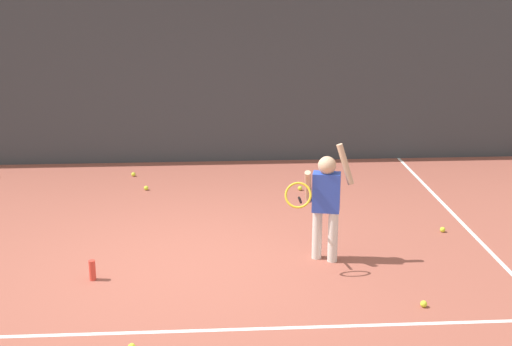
% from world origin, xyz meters
% --- Properties ---
extents(ground_plane, '(20.00, 20.00, 0.00)m').
position_xyz_m(ground_plane, '(0.00, 0.00, 0.00)').
color(ground_plane, '#9E5142').
extents(court_line_baseline, '(9.00, 0.05, 0.00)m').
position_xyz_m(court_line_baseline, '(0.00, -1.52, 0.00)').
color(court_line_baseline, white).
rests_on(court_line_baseline, ground).
extents(court_line_sideline, '(0.05, 9.00, 0.00)m').
position_xyz_m(court_line_sideline, '(3.42, 1.00, 0.00)').
color(court_line_sideline, white).
rests_on(court_line_sideline, ground).
extents(back_fence_windscreen, '(13.63, 0.08, 2.91)m').
position_xyz_m(back_fence_windscreen, '(0.00, 4.19, 1.45)').
color(back_fence_windscreen, '#383D42').
rests_on(back_fence_windscreen, ground).
extents(fence_post_1, '(0.09, 0.09, 3.06)m').
position_xyz_m(fence_post_1, '(-2.22, 4.25, 1.53)').
color(fence_post_1, slate).
rests_on(fence_post_1, ground).
extents(fence_post_2, '(0.09, 0.09, 3.06)m').
position_xyz_m(fence_post_2, '(2.22, 4.25, 1.53)').
color(fence_post_2, slate).
rests_on(fence_post_2, ground).
extents(tennis_player, '(0.81, 0.57, 1.35)m').
position_xyz_m(tennis_player, '(1.45, -0.03, 0.73)').
color(tennis_player, silver).
rests_on(tennis_player, ground).
extents(water_bottle, '(0.07, 0.07, 0.22)m').
position_xyz_m(water_bottle, '(-1.05, -0.39, 0.11)').
color(water_bottle, '#D83F33').
rests_on(water_bottle, ground).
extents(tennis_ball_1, '(0.07, 0.07, 0.07)m').
position_xyz_m(tennis_ball_1, '(1.65, 1.71, 0.03)').
color(tennis_ball_1, '#CCE033').
rests_on(tennis_ball_1, ground).
extents(tennis_ball_3, '(0.07, 0.07, 0.07)m').
position_xyz_m(tennis_ball_3, '(3.07, 0.72, 0.03)').
color(tennis_ball_3, '#CCE033').
rests_on(tennis_ball_3, ground).
extents(tennis_ball_4, '(0.07, 0.07, 0.07)m').
position_xyz_m(tennis_ball_4, '(-1.03, 3.35, 0.03)').
color(tennis_ball_4, '#CCE033').
rests_on(tennis_ball_4, ground).
extents(tennis_ball_5, '(0.07, 0.07, 0.07)m').
position_xyz_m(tennis_ball_5, '(2.25, -1.20, 0.03)').
color(tennis_ball_5, '#CCE033').
rests_on(tennis_ball_5, ground).
extents(tennis_ball_6, '(0.07, 0.07, 0.07)m').
position_xyz_m(tennis_ball_6, '(1.50, 2.49, 0.03)').
color(tennis_ball_6, '#CCE033').
rests_on(tennis_ball_6, ground).
extents(tennis_ball_8, '(0.07, 0.07, 0.07)m').
position_xyz_m(tennis_ball_8, '(-0.77, 2.64, 0.03)').
color(tennis_ball_8, '#CCE033').
rests_on(tennis_ball_8, ground).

